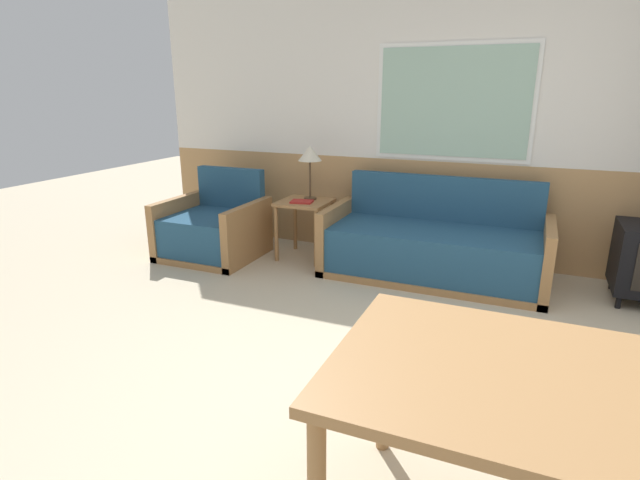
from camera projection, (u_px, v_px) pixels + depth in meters
ground_plane at (445, 426)px, 2.52m from camera, size 16.00×16.00×0.00m
wall_back at (504, 121)px, 4.44m from camera, size 7.20×0.09×2.70m
couch at (433, 248)px, 4.44m from camera, size 1.92×0.83×0.86m
armchair at (214, 231)px, 5.02m from camera, size 0.91×0.85×0.84m
side_table at (305, 212)px, 4.90m from camera, size 0.48×0.48×0.58m
table_lamp at (310, 155)px, 4.81m from camera, size 0.23×0.23×0.53m
book_stack at (302, 202)px, 4.79m from camera, size 0.23×0.19×0.02m
dining_table at (609, 412)px, 1.53m from camera, size 1.73×0.90×0.75m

